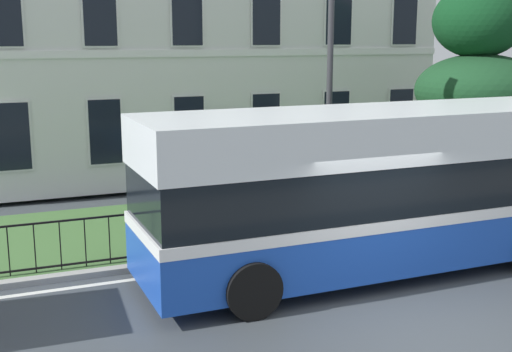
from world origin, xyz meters
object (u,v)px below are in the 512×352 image
evergreen_tree (476,106)px  litter_bin (140,228)px  single_decker_bus (372,188)px  street_lamp_post (330,76)px

evergreen_tree → litter_bin: evergreen_tree is taller
single_decker_bus → litter_bin: 4.73m
evergreen_tree → street_lamp_post: street_lamp_post is taller
street_lamp_post → single_decker_bus: bearing=-102.7°
evergreen_tree → single_decker_bus: evergreen_tree is taller
single_decker_bus → street_lamp_post: street_lamp_post is taller
evergreen_tree → street_lamp_post: bearing=-171.3°
single_decker_bus → litter_bin: (-3.96, 2.38, -1.00)m
evergreen_tree → litter_bin: bearing=-171.6°
single_decker_bus → litter_bin: single_decker_bus is taller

